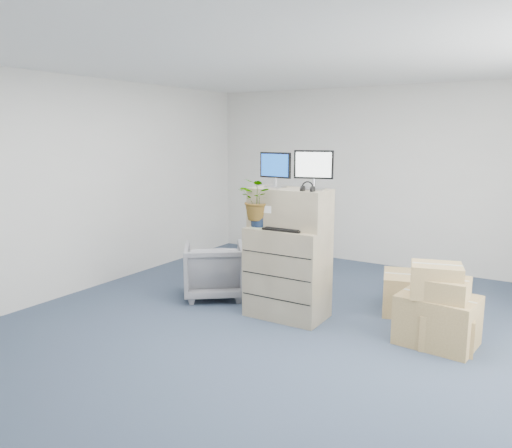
{
  "coord_description": "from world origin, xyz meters",
  "views": [
    {
      "loc": [
        2.37,
        -4.17,
        2.07
      ],
      "look_at": [
        -0.46,
        0.4,
        1.09
      ],
      "focal_mm": 35.0,
      "sensor_mm": 36.0,
      "label": 1
    }
  ],
  "objects_px": {
    "monitor_left": "(275,168)",
    "monitor_right": "(314,168)",
    "office_chair": "(214,267)",
    "potted_plant": "(259,205)",
    "keyboard": "(284,229)",
    "water_bottle": "(299,217)",
    "filing_cabinet_lower": "(287,273)"
  },
  "relations": [
    {
      "from": "monitor_left",
      "to": "office_chair",
      "type": "xyz_separation_m",
      "value": [
        -0.93,
        0.08,
        -1.31
      ]
    },
    {
      "from": "filing_cabinet_lower",
      "to": "office_chair",
      "type": "relative_size",
      "value": 1.35
    },
    {
      "from": "office_chair",
      "to": "monitor_left",
      "type": "bearing_deg",
      "value": 137.93
    },
    {
      "from": "office_chair",
      "to": "filing_cabinet_lower",
      "type": "bearing_deg",
      "value": 136.21
    },
    {
      "from": "monitor_left",
      "to": "water_bottle",
      "type": "bearing_deg",
      "value": 4.09
    },
    {
      "from": "filing_cabinet_lower",
      "to": "monitor_left",
      "type": "height_order",
      "value": "monitor_left"
    },
    {
      "from": "keyboard",
      "to": "water_bottle",
      "type": "relative_size",
      "value": 1.77
    },
    {
      "from": "monitor_right",
      "to": "potted_plant",
      "type": "relative_size",
      "value": 0.76
    },
    {
      "from": "keyboard",
      "to": "office_chair",
      "type": "xyz_separation_m",
      "value": [
        -1.15,
        0.26,
        -0.66
      ]
    },
    {
      "from": "monitor_right",
      "to": "office_chair",
      "type": "height_order",
      "value": "monitor_right"
    },
    {
      "from": "water_bottle",
      "to": "potted_plant",
      "type": "relative_size",
      "value": 0.45
    },
    {
      "from": "water_bottle",
      "to": "office_chair",
      "type": "bearing_deg",
      "value": 176.07
    },
    {
      "from": "monitor_left",
      "to": "keyboard",
      "type": "distance_m",
      "value": 0.71
    },
    {
      "from": "monitor_right",
      "to": "water_bottle",
      "type": "bearing_deg",
      "value": -179.25
    },
    {
      "from": "filing_cabinet_lower",
      "to": "potted_plant",
      "type": "distance_m",
      "value": 0.84
    },
    {
      "from": "keyboard",
      "to": "potted_plant",
      "type": "height_order",
      "value": "potted_plant"
    },
    {
      "from": "filing_cabinet_lower",
      "to": "monitor_right",
      "type": "relative_size",
      "value": 2.42
    },
    {
      "from": "filing_cabinet_lower",
      "to": "monitor_right",
      "type": "distance_m",
      "value": 1.22
    },
    {
      "from": "monitor_right",
      "to": "keyboard",
      "type": "bearing_deg",
      "value": -151.51
    },
    {
      "from": "office_chair",
      "to": "monitor_right",
      "type": "bearing_deg",
      "value": 140.88
    },
    {
      "from": "monitor_right",
      "to": "office_chair",
      "type": "bearing_deg",
      "value": 164.69
    },
    {
      "from": "filing_cabinet_lower",
      "to": "water_bottle",
      "type": "relative_size",
      "value": 4.09
    },
    {
      "from": "water_bottle",
      "to": "potted_plant",
      "type": "distance_m",
      "value": 0.47
    },
    {
      "from": "filing_cabinet_lower",
      "to": "keyboard",
      "type": "bearing_deg",
      "value": -81.52
    },
    {
      "from": "filing_cabinet_lower",
      "to": "potted_plant",
      "type": "relative_size",
      "value": 1.84
    },
    {
      "from": "filing_cabinet_lower",
      "to": "monitor_left",
      "type": "xyz_separation_m",
      "value": [
        -0.2,
        0.05,
        1.18
      ]
    },
    {
      "from": "monitor_right",
      "to": "filing_cabinet_lower",
      "type": "bearing_deg",
      "value": -175.59
    },
    {
      "from": "filing_cabinet_lower",
      "to": "office_chair",
      "type": "xyz_separation_m",
      "value": [
        -1.13,
        0.13,
        -0.13
      ]
    },
    {
      "from": "monitor_left",
      "to": "monitor_right",
      "type": "bearing_deg",
      "value": 9.01
    },
    {
      "from": "keyboard",
      "to": "filing_cabinet_lower",
      "type": "bearing_deg",
      "value": 95.96
    },
    {
      "from": "filing_cabinet_lower",
      "to": "water_bottle",
      "type": "distance_m",
      "value": 0.65
    },
    {
      "from": "monitor_left",
      "to": "office_chair",
      "type": "bearing_deg",
      "value": -179.98
    }
  ]
}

